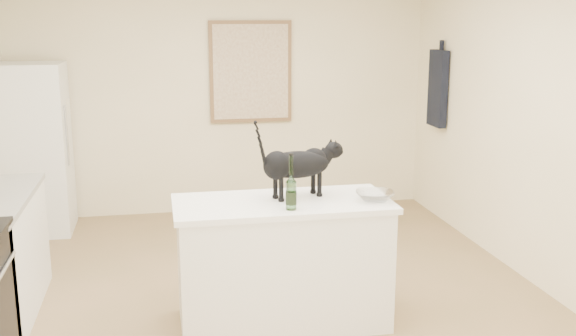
{
  "coord_description": "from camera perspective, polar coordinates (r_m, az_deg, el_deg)",
  "views": [
    {
      "loc": [
        -0.72,
        -4.6,
        2.15
      ],
      "look_at": [
        0.15,
        -0.15,
        1.12
      ],
      "focal_mm": 42.02,
      "sensor_mm": 36.0,
      "label": 1
    }
  ],
  "objects": [
    {
      "name": "fridge_paper",
      "position": [
        7.16,
        -18.15,
        4.97
      ],
      "size": [
        0.03,
        0.12,
        0.16
      ],
      "primitive_type": "cube",
      "rotation": [
        0.0,
        0.0,
        -0.18
      ],
      "color": "white",
      "rests_on": "fridge"
    },
    {
      "name": "wall_back",
      "position": [
        7.44,
        -5.48,
        6.17
      ],
      "size": [
        4.5,
        0.0,
        4.5
      ],
      "primitive_type": "plane",
      "rotation": [
        1.57,
        0.0,
        0.0
      ],
      "color": "#FBECC2",
      "rests_on": "ground"
    },
    {
      "name": "artwork_frame",
      "position": [
        7.42,
        -3.17,
        8.13
      ],
      "size": [
        0.9,
        0.03,
        1.1
      ],
      "primitive_type": "cube",
      "color": "brown",
      "rests_on": "wall_back"
    },
    {
      "name": "fridge",
      "position": [
        7.18,
        -20.75,
        1.52
      ],
      "size": [
        0.68,
        0.68,
        1.7
      ],
      "primitive_type": "cube",
      "color": "white",
      "rests_on": "floor"
    },
    {
      "name": "glass_bowl",
      "position": [
        4.69,
        7.36,
        -2.36
      ],
      "size": [
        0.32,
        0.32,
        0.06
      ],
      "primitive_type": "imported",
      "rotation": [
        0.0,
        0.0,
        -0.22
      ],
      "color": "silver",
      "rests_on": "island_top"
    },
    {
      "name": "island_top",
      "position": [
        4.66,
        -0.49,
        -3.04
      ],
      "size": [
        1.5,
        0.7,
        0.04
      ],
      "primitive_type": "cube",
      "color": "white",
      "rests_on": "island_base"
    },
    {
      "name": "hanging_garment",
      "position": [
        7.3,
        12.56,
        6.59
      ],
      "size": [
        0.08,
        0.34,
        0.8
      ],
      "primitive_type": "cube",
      "color": "black",
      "rests_on": "wall_right"
    },
    {
      "name": "wine_bottle",
      "position": [
        4.4,
        0.26,
        -1.46
      ],
      "size": [
        0.07,
        0.07,
        0.33
      ],
      "primitive_type": "cylinder",
      "rotation": [
        0.0,
        0.0,
        0.03
      ],
      "color": "#225321",
      "rests_on": "island_top"
    },
    {
      "name": "floor",
      "position": [
        5.13,
        -2.01,
        -11.99
      ],
      "size": [
        5.5,
        5.5,
        0.0
      ],
      "primitive_type": "plane",
      "color": "#93714E",
      "rests_on": "ground"
    },
    {
      "name": "wall_front",
      "position": [
        2.16,
        9.58,
        -10.53
      ],
      "size": [
        4.5,
        0.0,
        4.5
      ],
      "primitive_type": "plane",
      "rotation": [
        -1.57,
        0.0,
        0.0
      ],
      "color": "#FBECC2",
      "rests_on": "ground"
    },
    {
      "name": "island_base",
      "position": [
        4.8,
        -0.48,
        -8.22
      ],
      "size": [
        1.44,
        0.67,
        0.86
      ],
      "primitive_type": "cube",
      "color": "white",
      "rests_on": "floor"
    },
    {
      "name": "wall_right",
      "position": [
        5.55,
        21.52,
        3.08
      ],
      "size": [
        0.0,
        5.5,
        5.5
      ],
      "primitive_type": "plane",
      "rotation": [
        1.57,
        0.0,
        -1.57
      ],
      "color": "#FBECC2",
      "rests_on": "ground"
    },
    {
      "name": "black_cat",
      "position": [
        4.69,
        0.71,
        -0.01
      ],
      "size": [
        0.63,
        0.34,
        0.42
      ],
      "primitive_type": null,
      "rotation": [
        0.0,
        0.0,
        0.28
      ],
      "color": "black",
      "rests_on": "island_top"
    },
    {
      "name": "artwork_canvas",
      "position": [
        7.4,
        -3.15,
        8.12
      ],
      "size": [
        0.82,
        0.0,
        1.02
      ],
      "primitive_type": "cube",
      "color": "beige",
      "rests_on": "wall_back"
    }
  ]
}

